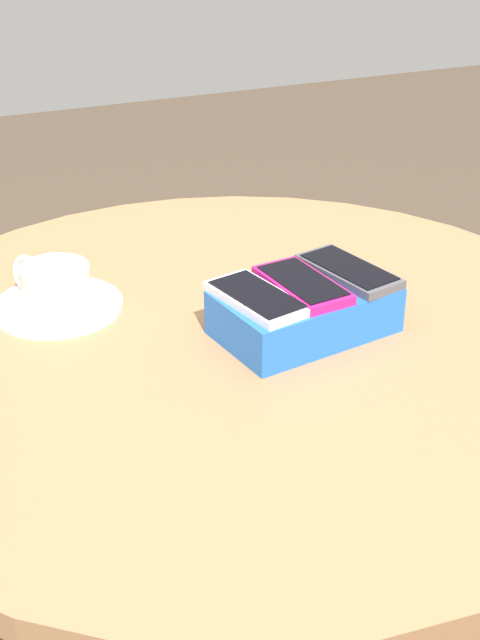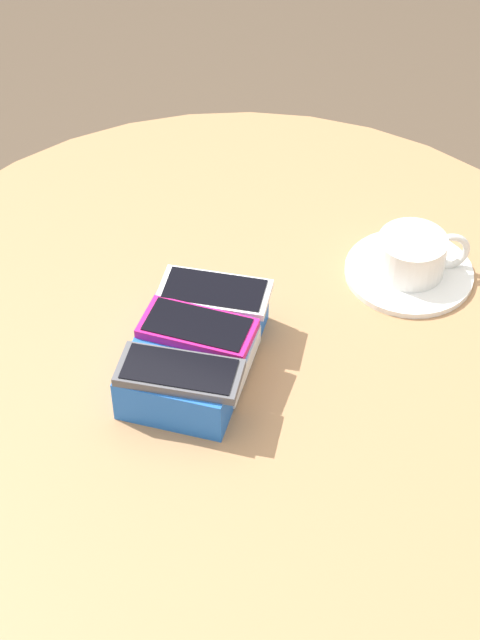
# 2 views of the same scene
# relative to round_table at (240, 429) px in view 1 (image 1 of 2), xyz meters

# --- Properties ---
(round_table) EXTENTS (0.95, 0.95, 0.77)m
(round_table) POSITION_rel_round_table_xyz_m (0.00, 0.00, 0.00)
(round_table) COLOR #2D2D2D
(round_table) RESTS_ON ground_plane
(phone_box) EXTENTS (0.22, 0.15, 0.06)m
(phone_box) POSITION_rel_round_table_xyz_m (-0.07, 0.02, 0.17)
(phone_box) COLOR blue
(phone_box) RESTS_ON round_table
(phone_gray) EXTENTS (0.09, 0.15, 0.01)m
(phone_gray) POSITION_rel_round_table_xyz_m (-0.14, 0.01, 0.20)
(phone_gray) COLOR #515156
(phone_gray) RESTS_ON phone_box
(phone_magenta) EXTENTS (0.08, 0.14, 0.01)m
(phone_magenta) POSITION_rel_round_table_xyz_m (-0.07, 0.02, 0.20)
(phone_magenta) COLOR #D11975
(phone_magenta) RESTS_ON phone_box
(phone_white) EXTENTS (0.09, 0.14, 0.01)m
(phone_white) POSITION_rel_round_table_xyz_m (-0.01, 0.03, 0.20)
(phone_white) COLOR silver
(phone_white) RESTS_ON phone_box
(saucer) EXTENTS (0.16, 0.16, 0.01)m
(saucer) POSITION_rel_round_table_xyz_m (0.18, -0.15, 0.14)
(saucer) COLOR white
(saucer) RESTS_ON round_table
(coffee_cup) EXTENTS (0.09, 0.11, 0.06)m
(coffee_cup) POSITION_rel_round_table_xyz_m (0.19, -0.16, 0.17)
(coffee_cup) COLOR white
(coffee_cup) RESTS_ON saucer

